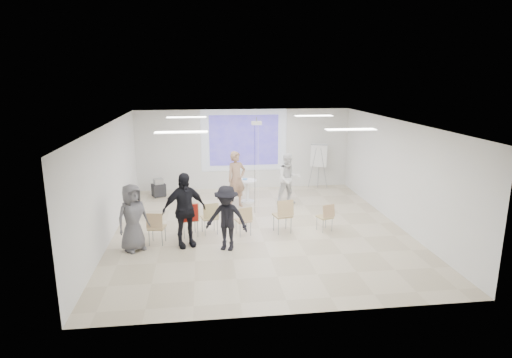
{
  "coord_description": "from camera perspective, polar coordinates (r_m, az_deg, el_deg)",
  "views": [
    {
      "loc": [
        -1.49,
        -11.34,
        4.25
      ],
      "look_at": [
        0.0,
        0.8,
        1.25
      ],
      "focal_mm": 30.0,
      "sensor_mm": 36.0,
      "label": 1
    }
  ],
  "objects": [
    {
      "name": "wall_right",
      "position": [
        12.92,
        18.58,
        0.76
      ],
      "size": [
        0.1,
        9.0,
        3.0
      ],
      "primitive_type": "cube",
      "color": "silver",
      "rests_on": "floor"
    },
    {
      "name": "av_cart",
      "position": [
        15.6,
        -12.86,
        -1.23
      ],
      "size": [
        0.55,
        0.5,
        0.66
      ],
      "rotation": [
        0.0,
        0.0,
        0.42
      ],
      "color": "black",
      "rests_on": "floor"
    },
    {
      "name": "controller_right",
      "position": [
        14.41,
        3.5,
        1.87
      ],
      "size": [
        0.05,
        0.12,
        0.04
      ],
      "primitive_type": "cube",
      "rotation": [
        0.0,
        0.0,
        0.12
      ],
      "color": "white",
      "rests_on": "player_right"
    },
    {
      "name": "player_right",
      "position": [
        14.28,
        4.38,
        0.38
      ],
      "size": [
        1.0,
        0.84,
        1.9
      ],
      "primitive_type": "imported",
      "rotation": [
        0.0,
        0.0,
        0.12
      ],
      "color": "white",
      "rests_on": "floor"
    },
    {
      "name": "audience_outer",
      "position": [
        10.89,
        -16.15,
        -4.47
      ],
      "size": [
        1.1,
        1.05,
        1.89
      ],
      "primitive_type": "imported",
      "rotation": [
        0.0,
        0.0,
        0.66
      ],
      "color": "slate",
      "rests_on": "floor"
    },
    {
      "name": "floor",
      "position": [
        12.22,
        0.46,
        -6.82
      ],
      "size": [
        8.0,
        9.0,
        0.1
      ],
      "primitive_type": "cube",
      "color": "beige",
      "rests_on": "ground"
    },
    {
      "name": "audience_mid",
      "position": [
        10.52,
        -3.94,
        -4.67
      ],
      "size": [
        1.36,
        1.05,
        1.86
      ],
      "primitive_type": "imported",
      "rotation": [
        0.0,
        0.0,
        -0.37
      ],
      "color": "black",
      "rests_on": "floor"
    },
    {
      "name": "laptop",
      "position": [
        11.78,
        -6.23,
        -4.95
      ],
      "size": [
        0.38,
        0.31,
        0.03
      ],
      "primitive_type": "imported",
      "rotation": [
        0.0,
        0.0,
        3.37
      ],
      "color": "black",
      "rests_on": "chair_left_inner"
    },
    {
      "name": "chair_right_inner",
      "position": [
        11.69,
        3.7,
        -4.57
      ],
      "size": [
        0.54,
        0.57,
        0.98
      ],
      "rotation": [
        0.0,
        0.0,
        0.2
      ],
      "color": "tan",
      "rests_on": "floor"
    },
    {
      "name": "projection_image",
      "position": [
        16.06,
        -1.6,
        5.18
      ],
      "size": [
        2.6,
        0.01,
        1.9
      ],
      "primitive_type": "cube",
      "color": "#4135B7",
      "rests_on": "wall_back"
    },
    {
      "name": "chair_left_mid",
      "position": [
        11.54,
        -8.82,
        -4.99
      ],
      "size": [
        0.54,
        0.57,
        0.96
      ],
      "rotation": [
        0.0,
        0.0,
        0.22
      ],
      "color": "tan",
      "rests_on": "floor"
    },
    {
      "name": "fluor_panel_nw",
      "position": [
        13.41,
        -9.24,
        8.13
      ],
      "size": [
        1.2,
        0.3,
        0.02
      ],
      "primitive_type": "cube",
      "color": "white",
      "rests_on": "ceiling"
    },
    {
      "name": "player_left",
      "position": [
        13.88,
        -2.63,
        0.43
      ],
      "size": [
        0.92,
        0.82,
        2.1
      ],
      "primitive_type": "imported",
      "rotation": [
        0.0,
        0.0,
        0.49
      ],
      "color": "tan",
      "rests_on": "floor"
    },
    {
      "name": "audience_left",
      "position": [
        10.81,
        -9.58,
        -3.39
      ],
      "size": [
        1.46,
        1.17,
        2.19
      ],
      "primitive_type": "imported",
      "rotation": [
        0.0,
        0.0,
        0.37
      ],
      "color": "black",
      "rests_on": "floor"
    },
    {
      "name": "fluor_panel_ne",
      "position": [
        13.85,
        7.71,
        8.35
      ],
      "size": [
        1.2,
        0.3,
        0.02
      ],
      "primitive_type": "cube",
      "color": "white",
      "rests_on": "ceiling"
    },
    {
      "name": "ceiling_projector",
      "position": [
        13.03,
        0.06,
        6.89
      ],
      "size": [
        0.3,
        0.25,
        3.0
      ],
      "color": "white",
      "rests_on": "ceiling"
    },
    {
      "name": "chair_left_inner",
      "position": [
        11.68,
        -6.14,
        -4.87
      ],
      "size": [
        0.51,
        0.54,
        0.9
      ],
      "rotation": [
        0.0,
        0.0,
        0.23
      ],
      "color": "tan",
      "rests_on": "floor"
    },
    {
      "name": "pedestal_table",
      "position": [
        14.54,
        -1.16,
        -1.41
      ],
      "size": [
        0.76,
        0.76,
        0.8
      ],
      "rotation": [
        0.0,
        0.0,
        -0.21
      ],
      "color": "white",
      "rests_on": "floor"
    },
    {
      "name": "fluor_panel_se",
      "position": [
        10.52,
        12.51,
        6.46
      ],
      "size": [
        1.2,
        0.3,
        0.02
      ],
      "primitive_type": "cube",
      "color": "white",
      "rests_on": "ceiling"
    },
    {
      "name": "ceiling",
      "position": [
        11.5,
        0.49,
        7.79
      ],
      "size": [
        8.0,
        9.0,
        0.1
      ],
      "primitive_type": "cube",
      "color": "white",
      "rests_on": "wall_back"
    },
    {
      "name": "wall_left",
      "position": [
        11.95,
        -19.16,
        -0.31
      ],
      "size": [
        0.1,
        9.0,
        3.0
      ],
      "primitive_type": "cube",
      "color": "silver",
      "rests_on": "floor"
    },
    {
      "name": "red_jacket",
      "position": [
        11.36,
        -8.96,
        -4.5
      ],
      "size": [
        0.48,
        0.21,
        0.45
      ],
      "primitive_type": "cube",
      "rotation": [
        0.0,
        0.0,
        0.22
      ],
      "color": "#AE2015",
      "rests_on": "chair_left_mid"
    },
    {
      "name": "chair_right_far",
      "position": [
        11.99,
        9.34,
        -4.78
      ],
      "size": [
        0.49,
        0.51,
        0.8
      ],
      "rotation": [
        0.0,
        0.0,
        0.34
      ],
      "color": "tan",
      "rests_on": "floor"
    },
    {
      "name": "chair_center",
      "position": [
        11.54,
        -1.58,
        -5.3
      ],
      "size": [
        0.48,
        0.5,
        0.81
      ],
      "rotation": [
        0.0,
        0.0,
        0.28
      ],
      "color": "tan",
      "rests_on": "floor"
    },
    {
      "name": "projection_halo",
      "position": [
        16.08,
        -1.61,
        5.19
      ],
      "size": [
        3.2,
        0.01,
        2.3
      ],
      "primitive_type": "cube",
      "color": "silver",
      "rests_on": "wall_back"
    },
    {
      "name": "wall_back",
      "position": [
        16.2,
        -1.62,
        4.0
      ],
      "size": [
        8.0,
        0.1,
        3.0
      ],
      "primitive_type": "cube",
      "color": "silver",
      "rests_on": "floor"
    },
    {
      "name": "fluor_panel_sw",
      "position": [
        9.94,
        -9.93,
        6.17
      ],
      "size": [
        1.2,
        0.3,
        0.02
      ],
      "primitive_type": "cube",
      "color": "white",
      "rests_on": "ceiling"
    },
    {
      "name": "flipchart_easel",
      "position": [
        16.34,
        8.37,
        3.07
      ],
      "size": [
        0.7,
        0.55,
        1.7
      ],
      "rotation": [
        0.0,
        0.0,
        -0.37
      ],
      "color": "#96989E",
      "rests_on": "floor"
    },
    {
      "name": "controller_left",
      "position": [
        14.06,
        -2.0,
        2.01
      ],
      "size": [
        0.09,
        0.12,
        0.04
      ],
      "primitive_type": "cube",
      "rotation": [
        0.0,
        0.0,
        0.49
      ],
      "color": "silver",
      "rests_on": "player_left"
    },
    {
      "name": "chair_far_left",
      "position": [
        11.2,
        -13.19,
        -6.07
      ],
      "size": [
        0.47,
        0.5,
        0.87
      ],
      "rotation": [
        0.0,
        0.0,
        -0.16
      ],
      "color": "tan",
      "rests_on": "floor"
    }
  ]
}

